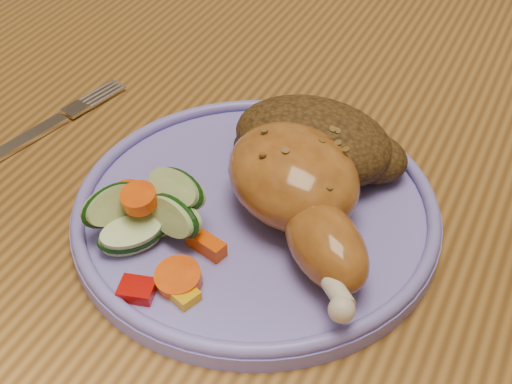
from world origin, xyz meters
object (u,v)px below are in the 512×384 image
plate (256,214)px  fork (35,133)px  chair_far (462,77)px  dining_table (324,259)px

plate → fork: bearing=177.3°
plate → chair_far: bearing=87.0°
dining_table → chair_far: (0.00, 0.63, -0.17)m
dining_table → plate: bearing=-120.4°
plate → dining_table: bearing=59.6°
dining_table → chair_far: chair_far is taller
plate → fork: plate is taller
dining_table → fork: bearing=-168.5°
dining_table → plate: (-0.04, -0.06, 0.09)m
dining_table → fork: size_ratio=8.88×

